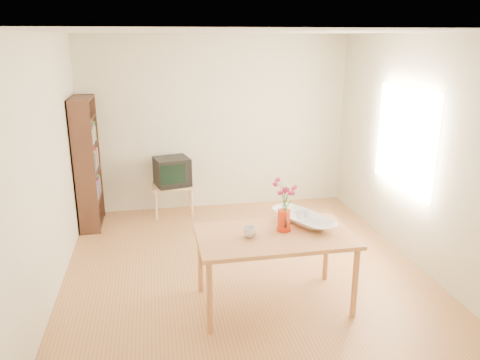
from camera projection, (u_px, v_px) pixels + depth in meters
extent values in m
plane|color=#9B6337|center=(245.00, 272.00, 5.30)|extent=(4.50, 4.50, 0.00)
plane|color=white|center=(246.00, 32.00, 4.54)|extent=(4.50, 4.50, 0.00)
plane|color=beige|center=(216.00, 124.00, 7.04)|extent=(4.00, 0.00, 4.00)
plane|color=beige|center=(318.00, 255.00, 2.81)|extent=(4.00, 0.00, 4.00)
plane|color=beige|center=(45.00, 171.00, 4.57)|extent=(0.00, 4.50, 4.50)
plane|color=beige|center=(419.00, 153.00, 5.27)|extent=(0.00, 4.50, 4.50)
plane|color=white|center=(404.00, 139.00, 5.52)|extent=(0.00, 1.30, 1.30)
cube|color=#AF6C3C|center=(275.00, 236.00, 4.46)|extent=(1.50, 0.87, 0.04)
cylinder|color=#AF6C3C|center=(210.00, 298.00, 4.11)|extent=(0.06, 0.06, 0.71)
cylinder|color=#AF6C3C|center=(355.00, 283.00, 4.36)|extent=(0.06, 0.06, 0.71)
cylinder|color=#AF6C3C|center=(200.00, 261.00, 4.79)|extent=(0.06, 0.06, 0.71)
cylinder|color=#AF6C3C|center=(326.00, 250.00, 5.04)|extent=(0.06, 0.06, 0.71)
cube|color=tan|center=(173.00, 186.00, 6.90)|extent=(0.60, 0.45, 0.03)
cylinder|color=tan|center=(156.00, 206.00, 6.75)|extent=(0.04, 0.04, 0.43)
cylinder|color=tan|center=(192.00, 204.00, 6.84)|extent=(0.04, 0.04, 0.43)
cylinder|color=tan|center=(156.00, 198.00, 7.10)|extent=(0.04, 0.04, 0.43)
cylinder|color=tan|center=(190.00, 195.00, 7.19)|extent=(0.04, 0.04, 0.43)
cube|color=black|center=(84.00, 170.00, 6.04)|extent=(0.28, 0.02, 1.80)
cube|color=black|center=(90.00, 158.00, 6.68)|extent=(0.28, 0.03, 1.80)
cube|color=black|center=(77.00, 164.00, 6.34)|extent=(0.02, 0.70, 1.80)
cube|color=black|center=(93.00, 222.00, 6.61)|extent=(0.27, 0.65, 0.02)
cube|color=black|center=(91.00, 198.00, 6.51)|extent=(0.27, 0.65, 0.02)
cube|color=black|center=(88.00, 172.00, 6.40)|extent=(0.27, 0.65, 0.02)
cube|color=black|center=(85.00, 145.00, 6.28)|extent=(0.27, 0.65, 0.02)
cube|color=black|center=(83.00, 118.00, 6.18)|extent=(0.27, 0.65, 0.02)
cube|color=black|center=(81.00, 99.00, 6.10)|extent=(0.27, 0.65, 0.02)
cylinder|color=red|center=(284.00, 221.00, 4.52)|extent=(0.12, 0.12, 0.20)
cylinder|color=red|center=(283.00, 229.00, 4.55)|extent=(0.14, 0.14, 0.02)
cylinder|color=red|center=(284.00, 211.00, 4.49)|extent=(0.13, 0.13, 0.01)
cone|color=red|center=(286.00, 215.00, 4.45)|extent=(0.05, 0.07, 0.06)
torus|color=black|center=(281.00, 217.00, 4.59)|extent=(0.02, 0.10, 0.10)
imported|color=white|center=(250.00, 232.00, 4.39)|extent=(0.17, 0.17, 0.10)
imported|color=white|center=(304.00, 200.00, 4.67)|extent=(0.67, 0.67, 0.47)
imported|color=white|center=(300.00, 205.00, 4.68)|extent=(0.11, 0.11, 0.07)
imported|color=white|center=(307.00, 204.00, 4.71)|extent=(0.10, 0.10, 0.07)
cube|color=black|center=(172.00, 171.00, 6.84)|extent=(0.56, 0.53, 0.41)
cube|color=black|center=(172.00, 169.00, 6.91)|extent=(0.38, 0.31, 0.29)
cube|color=black|center=(173.00, 174.00, 6.62)|extent=(0.36, 0.10, 0.29)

